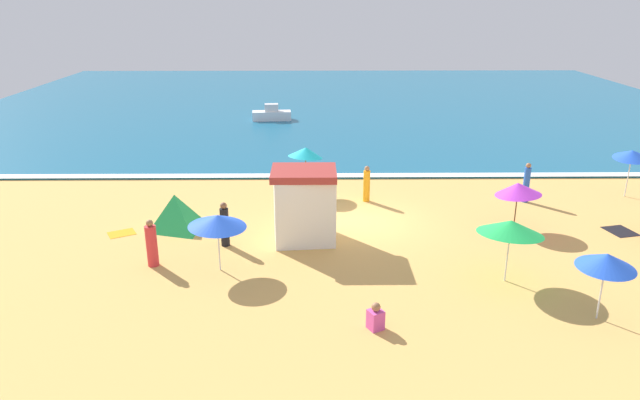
# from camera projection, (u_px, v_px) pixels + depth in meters

# --- Properties ---
(ground_plane) EXTENTS (60.00, 60.00, 0.00)m
(ground_plane) POSITION_uv_depth(u_px,v_px,m) (364.00, 222.00, 24.31)
(ground_plane) COLOR #E0A856
(ocean_water) EXTENTS (60.00, 44.00, 0.10)m
(ocean_water) POSITION_uv_depth(u_px,v_px,m) (337.00, 103.00, 50.69)
(ocean_water) COLOR #196084
(ocean_water) RESTS_ON ground_plane
(wave_breaker_foam) EXTENTS (57.00, 0.70, 0.01)m
(wave_breaker_foam) POSITION_uv_depth(u_px,v_px,m) (354.00, 175.00, 30.21)
(wave_breaker_foam) COLOR white
(wave_breaker_foam) RESTS_ON ocean_water
(lifeguard_cabana) EXTENTS (2.41, 2.04, 2.82)m
(lifeguard_cabana) POSITION_uv_depth(u_px,v_px,m) (304.00, 205.00, 22.06)
(lifeguard_cabana) COLOR white
(lifeguard_cabana) RESTS_ON ground_plane
(beach_umbrella_0) EXTENTS (2.30, 2.30, 2.31)m
(beach_umbrella_0) POSITION_uv_depth(u_px,v_px,m) (306.00, 152.00, 27.17)
(beach_umbrella_0) COLOR #4C3823
(beach_umbrella_0) RESTS_ON ground_plane
(beach_umbrella_1) EXTENTS (1.76, 1.78, 2.10)m
(beach_umbrella_1) POSITION_uv_depth(u_px,v_px,m) (607.00, 261.00, 16.47)
(beach_umbrella_1) COLOR silver
(beach_umbrella_1) RESTS_ON ground_plane
(beach_umbrella_2) EXTENTS (2.47, 2.46, 2.07)m
(beach_umbrella_2) POSITION_uv_depth(u_px,v_px,m) (217.00, 221.00, 19.48)
(beach_umbrella_2) COLOR silver
(beach_umbrella_2) RESTS_ON ground_plane
(beach_umbrella_4) EXTENTS (2.89, 2.90, 2.23)m
(beach_umbrella_4) POSITION_uv_depth(u_px,v_px,m) (511.00, 227.00, 18.70)
(beach_umbrella_4) COLOR silver
(beach_umbrella_4) RESTS_ON ground_plane
(beach_umbrella_5) EXTENTS (2.23, 2.24, 2.32)m
(beach_umbrella_5) POSITION_uv_depth(u_px,v_px,m) (632.00, 154.00, 26.70)
(beach_umbrella_5) COLOR silver
(beach_umbrella_5) RESTS_ON ground_plane
(beach_umbrella_7) EXTENTS (2.44, 2.42, 2.02)m
(beach_umbrella_7) POSITION_uv_depth(u_px,v_px,m) (518.00, 189.00, 23.06)
(beach_umbrella_7) COLOR #4C3823
(beach_umbrella_7) RESTS_ON ground_plane
(beach_tent) EXTENTS (2.71, 2.82, 1.40)m
(beach_tent) POSITION_uv_depth(u_px,v_px,m) (175.00, 211.00, 23.54)
(beach_tent) COLOR green
(beach_tent) RESTS_ON ground_plane
(beachgoer_1) EXTENTS (0.53, 0.53, 0.82)m
(beachgoer_1) POSITION_uv_depth(u_px,v_px,m) (376.00, 318.00, 16.45)
(beachgoer_1) COLOR #D84CA5
(beachgoer_1) RESTS_ON ground_plane
(beachgoer_2) EXTENTS (0.42, 0.42, 1.71)m
(beachgoer_2) POSITION_uv_depth(u_px,v_px,m) (225.00, 225.00, 21.78)
(beachgoer_2) COLOR black
(beachgoer_2) RESTS_ON ground_plane
(beachgoer_3) EXTENTS (0.40, 0.40, 1.70)m
(beachgoer_3) POSITION_uv_depth(u_px,v_px,m) (152.00, 244.00, 20.17)
(beachgoer_3) COLOR red
(beachgoer_3) RESTS_ON ground_plane
(beachgoer_4) EXTENTS (0.40, 0.40, 1.66)m
(beachgoer_4) POSITION_uv_depth(u_px,v_px,m) (367.00, 185.00, 26.50)
(beachgoer_4) COLOR orange
(beachgoer_4) RESTS_ON ground_plane
(beachgoer_5) EXTENTS (0.30, 0.30, 1.83)m
(beachgoer_5) POSITION_uv_depth(u_px,v_px,m) (526.00, 183.00, 26.39)
(beachgoer_5) COLOR blue
(beachgoer_5) RESTS_ON ground_plane
(beach_towel_0) EXTENTS (1.24, 1.15, 0.01)m
(beach_towel_0) POSITION_uv_depth(u_px,v_px,m) (122.00, 233.00, 23.13)
(beach_towel_0) COLOR orange
(beach_towel_0) RESTS_ON ground_plane
(beach_towel_1) EXTENTS (1.22, 1.36, 0.01)m
(beach_towel_1) POSITION_uv_depth(u_px,v_px,m) (620.00, 231.00, 23.34)
(beach_towel_1) COLOR black
(beach_towel_1) RESTS_ON ground_plane
(small_boat_0) EXTENTS (2.90, 1.24, 1.20)m
(small_boat_0) POSITION_uv_depth(u_px,v_px,m) (272.00, 114.00, 43.32)
(small_boat_0) COLOR white
(small_boat_0) RESTS_ON ocean_water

